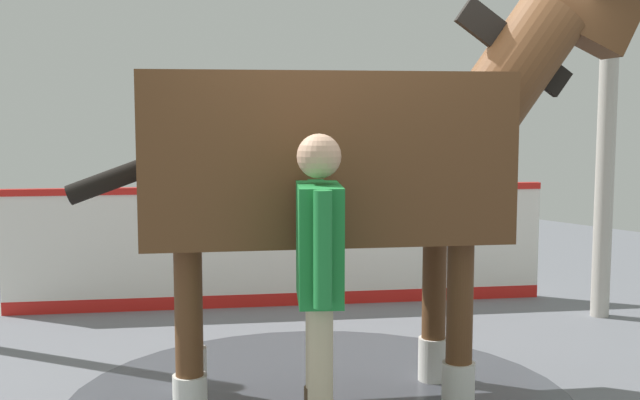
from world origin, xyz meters
TOP-DOWN VIEW (x-y plane):
  - ground_plane at (0.00, 0.00)m, footprint 16.00×16.00m
  - wet_patch at (-0.03, 0.11)m, footprint 3.19×3.19m
  - barrier_wall at (2.15, -1.12)m, footprint 2.53×4.40m
  - roof_post_near at (0.10, -3.13)m, footprint 0.16×0.16m
  - horse at (-0.09, 0.00)m, footprint 2.06×3.16m
  - handler at (-0.67, 0.62)m, footprint 0.58×0.46m

SIDE VIEW (x-z plane):
  - ground_plane at x=0.00m, z-range -0.02..0.00m
  - wet_patch at x=-0.03m, z-range 0.00..0.00m
  - barrier_wall at x=2.15m, z-range -0.04..1.08m
  - handler at x=-0.67m, z-range 0.13..1.83m
  - roof_post_near at x=0.10m, z-range 0.00..2.83m
  - horse at x=-0.09m, z-range 0.18..2.87m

